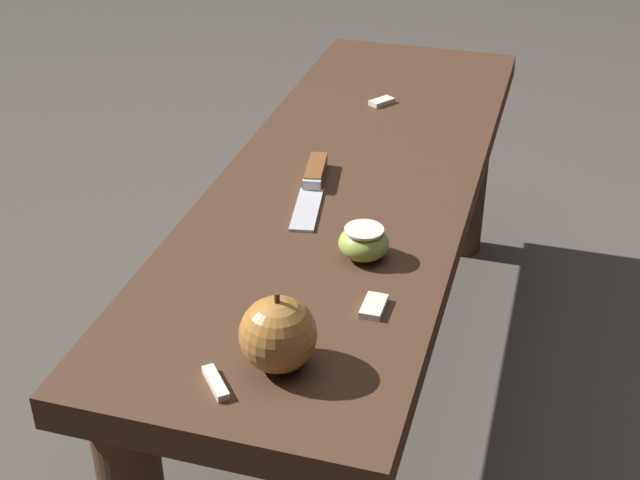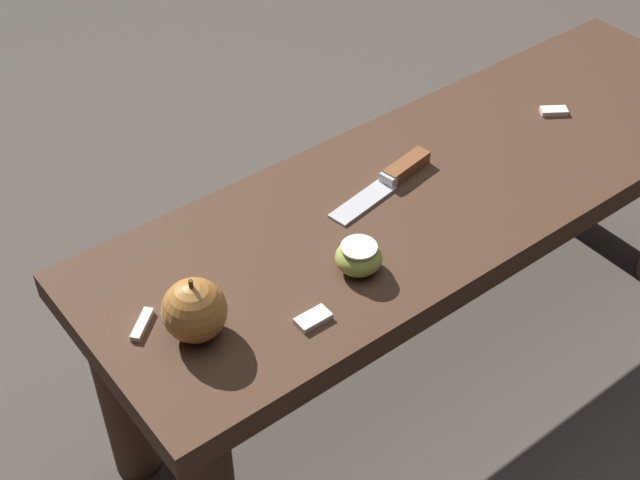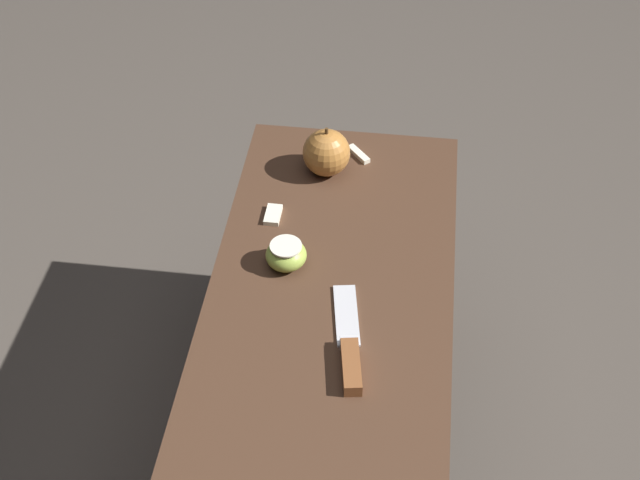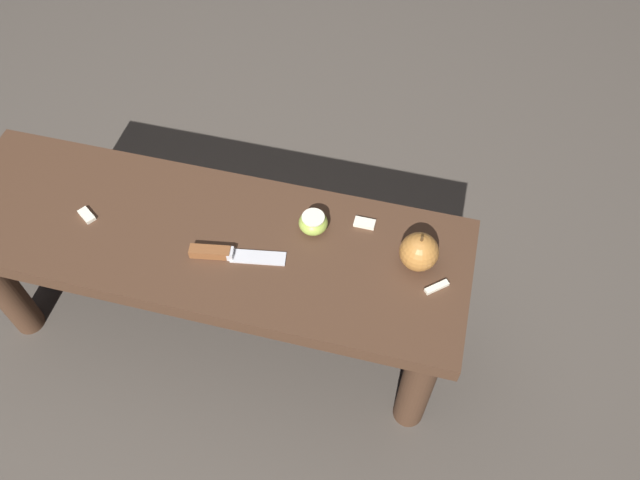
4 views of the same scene
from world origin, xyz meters
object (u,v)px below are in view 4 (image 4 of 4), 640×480
object	(u,v)px
apple_cut	(313,223)
wooden_bench	(208,257)
knife	(224,253)
apple_whole	(419,252)

from	to	relation	value
apple_cut	wooden_bench	bearing A→B (deg)	17.85
wooden_bench	apple_cut	size ratio (longest dim) A/B	18.31
knife	apple_cut	world-z (taller)	apple_cut
knife	apple_whole	xyz separation A→B (m)	(-0.38, -0.08, 0.03)
knife	apple_whole	bearing A→B (deg)	2.01
wooden_bench	knife	world-z (taller)	knife
apple_whole	apple_cut	bearing A→B (deg)	-8.31
wooden_bench	knife	size ratio (longest dim) A/B	5.67
wooden_bench	knife	distance (m)	0.12
knife	apple_cut	xyz separation A→B (m)	(-0.16, -0.11, 0.01)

